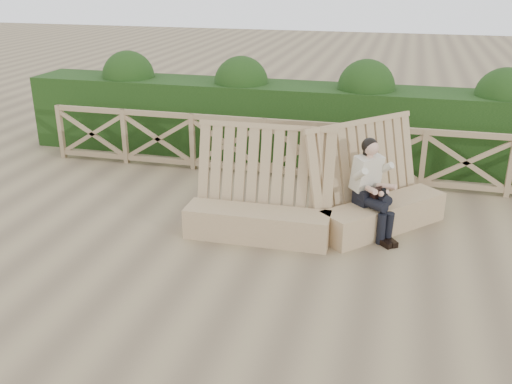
# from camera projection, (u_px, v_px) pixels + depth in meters

# --- Properties ---
(ground) EXTENTS (60.00, 60.00, 0.00)m
(ground) POSITION_uv_depth(u_px,v_px,m) (252.00, 267.00, 7.51)
(ground) COLOR brown
(ground) RESTS_ON ground
(bench) EXTENTS (3.68, 2.16, 1.58)m
(bench) POSITION_uv_depth(u_px,v_px,m) (320.00, 207.00, 8.37)
(bench) COLOR #9A8158
(bench) RESTS_ON ground
(woman) EXTENTS (0.80, 0.85, 1.43)m
(woman) POSITION_uv_depth(u_px,v_px,m) (372.00, 184.00, 8.20)
(woman) COLOR black
(woman) RESTS_ON ground
(guardrail) EXTENTS (10.10, 0.09, 1.10)m
(guardrail) POSITION_uv_depth(u_px,v_px,m) (302.00, 150.00, 10.46)
(guardrail) COLOR #8E7452
(guardrail) RESTS_ON ground
(hedge) EXTENTS (12.00, 1.20, 1.50)m
(hedge) POSITION_uv_depth(u_px,v_px,m) (313.00, 123.00, 11.46)
(hedge) COLOR black
(hedge) RESTS_ON ground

